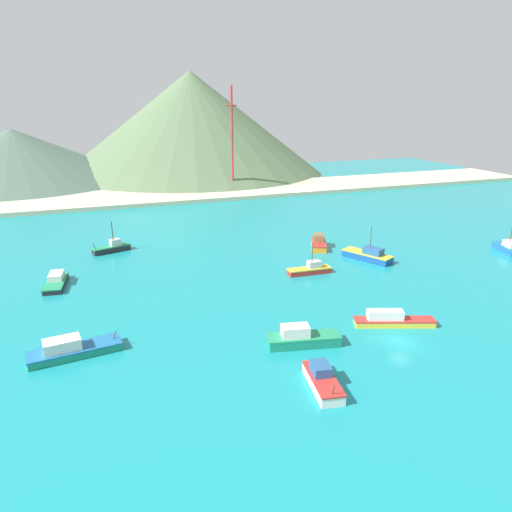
% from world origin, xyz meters
% --- Properties ---
extents(ground, '(260.00, 280.00, 0.50)m').
position_xyz_m(ground, '(0.00, 30.00, -0.25)').
color(ground, teal).
extents(fishing_boat_0, '(7.12, 10.19, 6.74)m').
position_xyz_m(fishing_boat_0, '(14.20, 30.01, 1.00)').
color(fishing_boat_0, '#14478C').
rests_on(fishing_boat_0, ground).
extents(fishing_boat_1, '(11.34, 4.65, 2.50)m').
position_xyz_m(fishing_boat_1, '(-40.17, 10.93, 0.89)').
color(fishing_boat_1, '#198466').
rests_on(fishing_boat_1, ground).
extents(fishing_boat_2, '(4.53, 7.48, 6.36)m').
position_xyz_m(fishing_boat_2, '(44.31, 24.68, 0.95)').
color(fishing_boat_2, '#1E5BA8').
rests_on(fishing_boat_2, ground).
extents(fishing_boat_3, '(4.01, 8.86, 1.98)m').
position_xyz_m(fishing_boat_3, '(-42.80, 36.51, 0.74)').
color(fishing_boat_3, '#232328').
rests_on(fishing_boat_3, ground).
extents(fishing_boat_5, '(5.53, 7.79, 2.82)m').
position_xyz_m(fishing_boat_5, '(8.74, 40.45, 1.03)').
color(fishing_boat_5, orange).
rests_on(fishing_boat_5, ground).
extents(fishing_boat_6, '(7.98, 4.29, 6.29)m').
position_xyz_m(fishing_boat_6, '(-32.59, 52.68, 0.87)').
color(fishing_boat_6, '#232328').
rests_on(fishing_boat_6, ground).
extents(fishing_boat_7, '(3.82, 7.72, 2.67)m').
position_xyz_m(fishing_boat_7, '(-14.38, -5.54, 0.88)').
color(fishing_boat_7, silver).
rests_on(fishing_boat_7, ground).
extents(fishing_boat_8, '(9.73, 4.64, 2.79)m').
position_xyz_m(fishing_boat_8, '(-12.51, 3.70, 1.01)').
color(fishing_boat_8, '#198466').
rests_on(fishing_boat_8, ground).
extents(fishing_boat_9, '(8.06, 2.54, 5.81)m').
position_xyz_m(fishing_boat_9, '(0.15, 27.08, 0.79)').
color(fishing_boat_9, red).
rests_on(fishing_boat_9, ground).
extents(fishing_boat_10, '(11.25, 5.77, 2.25)m').
position_xyz_m(fishing_boat_10, '(1.63, 4.55, 0.83)').
color(fishing_boat_10, gold).
rests_on(fishing_boat_10, ground).
extents(beach_strip, '(247.00, 25.71, 1.20)m').
position_xyz_m(beach_strip, '(0.00, 106.16, 0.60)').
color(beach_strip, beige).
rests_on(beach_strip, ground).
extents(hill_west, '(89.96, 89.96, 19.84)m').
position_xyz_m(hill_west, '(-59.68, 152.08, 9.92)').
color(hill_west, '#4C6656').
rests_on(hill_west, ground).
extents(hill_central, '(108.94, 108.94, 40.98)m').
position_xyz_m(hill_central, '(7.88, 155.38, 20.49)').
color(hill_central, '#56704C').
rests_on(hill_central, ground).
extents(radio_tower, '(3.41, 2.73, 34.13)m').
position_xyz_m(radio_tower, '(10.36, 106.78, 17.41)').
color(radio_tower, '#B7332D').
rests_on(radio_tower, ground).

